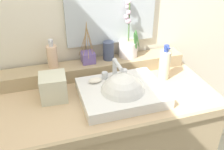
% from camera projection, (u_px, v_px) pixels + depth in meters
% --- Properties ---
extents(wall_back, '(2.81, 0.20, 2.46)m').
position_uv_depth(wall_back, '(87.00, 8.00, 1.52)').
color(wall_back, silver).
rests_on(wall_back, ground).
extents(back_ledge, '(1.06, 0.13, 0.08)m').
position_uv_depth(back_ledge, '(96.00, 68.00, 1.52)').
color(back_ledge, tan).
rests_on(back_ledge, vanity_cabinet).
extents(sink_basin, '(0.42, 0.33, 0.27)m').
position_uv_depth(sink_basin, '(122.00, 94.00, 1.31)').
color(sink_basin, white).
rests_on(sink_basin, vanity_cabinet).
extents(soap_bar, '(0.07, 0.04, 0.02)m').
position_uv_depth(soap_bar, '(95.00, 80.00, 1.35)').
color(soap_bar, silver).
rests_on(soap_bar, sink_basin).
extents(potted_plant, '(0.13, 0.12, 0.34)m').
position_uv_depth(potted_plant, '(128.00, 44.00, 1.53)').
color(potted_plant, silver).
rests_on(potted_plant, back_ledge).
extents(soap_dispenser, '(0.06, 0.06, 0.16)m').
position_uv_depth(soap_dispenser, '(52.00, 56.00, 1.42)').
color(soap_dispenser, beige).
rests_on(soap_dispenser, back_ledge).
extents(tumbler_cup, '(0.06, 0.06, 0.11)m').
position_uv_depth(tumbler_cup, '(108.00, 51.00, 1.51)').
color(tumbler_cup, '#404963').
rests_on(tumbler_cup, back_ledge).
extents(reed_diffuser, '(0.09, 0.12, 0.24)m').
position_uv_depth(reed_diffuser, '(88.00, 57.00, 1.48)').
color(reed_diffuser, '#6B569B').
rests_on(reed_diffuser, back_ledge).
extents(lotion_bottle, '(0.06, 0.07, 0.21)m').
position_uv_depth(lotion_bottle, '(165.00, 64.00, 1.45)').
color(lotion_bottle, beige).
rests_on(lotion_bottle, vanity_cabinet).
extents(tissue_box, '(0.14, 0.14, 0.13)m').
position_uv_depth(tissue_box, '(53.00, 87.00, 1.29)').
color(tissue_box, beige).
rests_on(tissue_box, vanity_cabinet).
extents(mirror, '(0.52, 0.02, 0.47)m').
position_uv_depth(mirror, '(111.00, 3.00, 1.43)').
color(mirror, silver).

